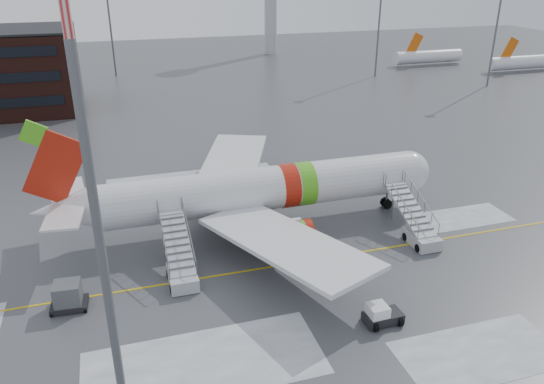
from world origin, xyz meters
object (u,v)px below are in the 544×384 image
object	(u,v)px
light_mast_near	(93,195)
uld_container	(68,297)
pushback_tug	(381,315)
airstair_fwd	(417,229)
airliner	(255,191)
airstair_aft	(181,266)

from	to	relation	value
light_mast_near	uld_container	bearing A→B (deg)	106.71
pushback_tug	uld_container	distance (m)	20.88
airstair_fwd	light_mast_near	size ratio (longest dim) A/B	0.32
airstair_fwd	uld_container	bearing A→B (deg)	-176.97
uld_container	light_mast_near	size ratio (longest dim) A/B	0.10
airliner	uld_container	world-z (taller)	airliner
airstair_aft	uld_container	size ratio (longest dim) A/B	3.09
airstair_fwd	airstair_aft	world-z (taller)	same
airliner	light_mast_near	distance (m)	23.84
airliner	airstair_aft	world-z (taller)	airliner
airstair_fwd	airstair_aft	distance (m)	19.78
airliner	airstair_fwd	world-z (taller)	airliner
airliner	light_mast_near	bearing A→B (deg)	-123.39
airliner	pushback_tug	xyz separation A→B (m)	(4.16, -15.65, -2.79)
airstair_fwd	pushback_tug	xyz separation A→B (m)	(-8.13, -9.11, -0.43)
pushback_tug	light_mast_near	world-z (taller)	light_mast_near
airstair_aft	light_mast_near	world-z (taller)	light_mast_near
airstair_fwd	pushback_tug	distance (m)	12.22
airstair_fwd	pushback_tug	bearing A→B (deg)	-131.75
airstair_aft	uld_container	world-z (taller)	airstair_aft
airstair_fwd	uld_container	distance (m)	27.59
airliner	airstair_aft	size ratio (longest dim) A/B	4.55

